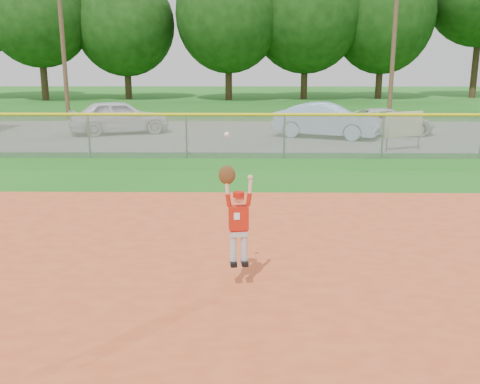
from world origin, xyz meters
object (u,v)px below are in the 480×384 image
car_white_b (387,122)px  sponsor_sign (404,125)px  car_blue (326,120)px  car_white_a (119,117)px  ballplayer (237,216)px

car_white_b → sponsor_sign: size_ratio=2.77×
car_blue → car_white_a: bearing=104.3°
car_blue → ballplayer: size_ratio=2.26×
car_white_a → ballplayer: 17.70m
car_white_a → car_white_b: size_ratio=1.05×
car_white_a → sponsor_sign: size_ratio=2.92×
car_white_a → car_blue: car_white_a is taller
car_white_b → sponsor_sign: bearing=165.4°
car_white_a → car_white_b: 11.98m
ballplayer → car_blue: bearing=77.2°
car_white_b → car_white_a: bearing=80.2°
sponsor_sign → ballplayer: 13.57m
car_blue → ballplayer: ballplayer is taller
car_blue → ballplayer: (-3.54, -15.63, 0.35)m
car_blue → car_white_b: size_ratio=1.06×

